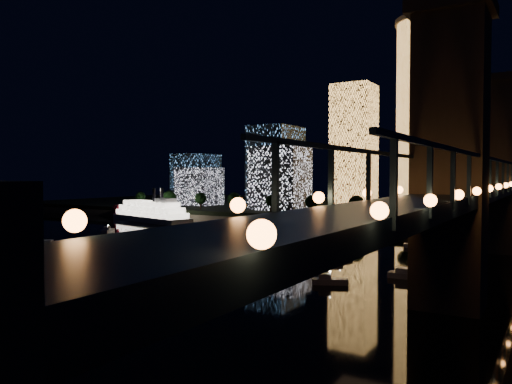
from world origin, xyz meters
TOP-DOWN VIEW (x-y plane):
  - ground at (0.00, 0.00)m, footprint 520.00×520.00m
  - far_bank at (0.00, 160.00)m, footprint 420.00×160.00m
  - seawall at (0.00, 82.00)m, footprint 420.00×6.00m
  - tower_cylindrical at (28.76, 136.77)m, footprint 34.00×34.00m
  - tower_rectangular at (-11.44, 142.96)m, footprint 20.07×20.07m
  - midrise_blocks at (-62.46, 118.93)m, footprint 87.19×36.90m
  - truss_bridge at (65.00, 3.72)m, footprint 13.00×266.00m
  - riverboat at (-86.52, 68.74)m, footprint 55.65×24.20m
  - motorboats at (-1.61, 8.61)m, footprint 128.51×76.11m
  - esplanade_trees at (-25.54, 88.00)m, footprint 166.00×6.97m
  - street_lamps at (-34.00, 94.00)m, footprint 132.70×0.70m

SIDE VIEW (x-z plane):
  - ground at x=0.00m, z-range 0.00..0.00m
  - motorboats at x=-1.61m, z-range -0.58..2.20m
  - seawall at x=0.00m, z-range 0.00..3.00m
  - far_bank at x=0.00m, z-range 0.00..5.00m
  - riverboat at x=-86.52m, z-range -4.01..12.46m
  - street_lamps at x=-34.00m, z-range 6.20..11.85m
  - esplanade_trees at x=-25.54m, z-range 5.98..14.96m
  - truss_bridge at x=65.00m, z-range -8.75..41.25m
  - midrise_blocks at x=-62.46m, z-range 0.68..42.92m
  - tower_rectangular at x=-11.44m, z-range 5.00..68.85m
  - tower_cylindrical at x=28.76m, z-range 5.13..94.68m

